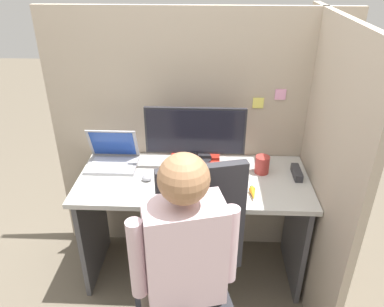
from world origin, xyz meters
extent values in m
plane|color=#665B4C|center=(0.00, 0.00, 0.00)|extent=(12.00, 12.00, 0.00)
cube|color=tan|center=(0.00, 0.63, 0.85)|extent=(1.89, 0.04, 1.69)
cube|color=#F4EA66|center=(0.39, 0.60, 1.13)|extent=(0.07, 0.01, 0.07)
cube|color=#EA9EC6|center=(0.52, 0.60, 1.18)|extent=(0.07, 0.01, 0.07)
cube|color=tan|center=(0.72, 0.24, 0.85)|extent=(0.04, 1.23, 1.69)
cube|color=#B7B7B2|center=(0.00, 0.30, 0.74)|extent=(1.39, 0.61, 0.03)
cube|color=#4C4C51|center=(-0.66, 0.30, 0.36)|extent=(0.03, 0.51, 0.72)
cube|color=#4C4C51|center=(0.66, 0.30, 0.36)|extent=(0.03, 0.51, 0.72)
cube|color=red|center=(0.01, 0.42, 0.79)|extent=(0.31, 0.22, 0.07)
cylinder|color=#232328|center=(0.01, 0.42, 0.83)|extent=(0.21, 0.21, 0.01)
cylinder|color=#232328|center=(0.01, 0.42, 0.85)|extent=(0.04, 0.04, 0.04)
cube|color=#232328|center=(0.01, 0.43, 1.01)|extent=(0.60, 0.02, 0.30)
cube|color=black|center=(0.01, 0.41, 1.01)|extent=(0.58, 0.00, 0.27)
cube|color=#99999E|center=(-0.52, 0.42, 0.76)|extent=(0.31, 0.23, 0.02)
cube|color=silver|center=(-0.52, 0.43, 0.78)|extent=(0.27, 0.13, 0.00)
cube|color=#99999E|center=(-0.52, 0.49, 0.88)|extent=(0.31, 0.09, 0.22)
cube|color=#1E3D93|center=(-0.52, 0.48, 0.88)|extent=(0.28, 0.08, 0.19)
ellipsoid|color=gray|center=(-0.27, 0.26, 0.77)|extent=(0.06, 0.05, 0.04)
cube|color=#2D2D33|center=(0.62, 0.36, 0.78)|extent=(0.05, 0.16, 0.05)
cone|color=orange|center=(0.34, 0.12, 0.77)|extent=(0.04, 0.10, 0.04)
cylinder|color=green|center=(0.34, 0.18, 0.77)|extent=(0.02, 0.02, 0.02)
cube|color=#2D2D33|center=(0.06, -0.14, 0.78)|extent=(0.44, 0.16, 0.64)
cube|color=silver|center=(-0.01, -0.39, 0.82)|extent=(0.38, 0.28, 0.50)
sphere|color=#9E704C|center=(-0.01, -0.39, 1.19)|extent=(0.21, 0.21, 0.21)
cylinder|color=silver|center=(-0.21, -0.45, 0.82)|extent=(0.07, 0.07, 0.40)
cylinder|color=silver|center=(0.19, -0.34, 0.82)|extent=(0.07, 0.07, 0.40)
cylinder|color=#A3332D|center=(0.42, 0.39, 0.81)|extent=(0.09, 0.09, 0.11)
camera|label=1|loc=(0.08, -1.61, 1.96)|focal=35.00mm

